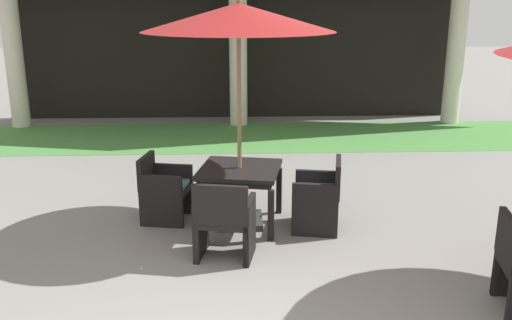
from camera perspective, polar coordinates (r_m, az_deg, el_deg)
lawn_strip at (r=11.53m, az=-1.69°, el=2.37°), size 12.69×2.62×0.01m
patio_table_mid_left at (r=6.91m, az=-1.66°, el=-1.55°), size 1.12×1.12×0.74m
patio_umbrella_mid_left at (r=6.59m, az=-1.80°, el=13.95°), size 2.25×2.25×2.75m
patio_chair_mid_left_east at (r=6.88m, az=6.45°, el=-3.68°), size 0.66×0.69×0.88m
patio_chair_mid_left_south at (r=6.07m, az=-3.25°, el=-6.24°), size 0.69×0.62×0.90m
patio_chair_mid_left_west at (r=7.21m, az=-9.35°, el=-3.00°), size 0.65×0.65×0.84m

